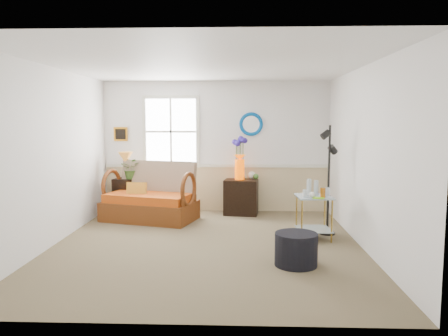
{
  "coord_description": "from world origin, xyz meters",
  "views": [
    {
      "loc": [
        0.49,
        -6.23,
        1.83
      ],
      "look_at": [
        0.24,
        0.42,
        1.1
      ],
      "focal_mm": 35.0,
      "sensor_mm": 36.0,
      "label": 1
    }
  ],
  "objects_px": {
    "ottoman": "(296,249)",
    "floor_lamp": "(329,180)",
    "loveseat": "(150,191)",
    "side_table": "(314,217)",
    "lamp_stand": "(126,196)",
    "cabinet": "(241,197)"
  },
  "relations": [
    {
      "from": "cabinet",
      "to": "ottoman",
      "type": "relative_size",
      "value": 1.27
    },
    {
      "from": "lamp_stand",
      "to": "ottoman",
      "type": "relative_size",
      "value": 1.28
    },
    {
      "from": "lamp_stand",
      "to": "floor_lamp",
      "type": "height_order",
      "value": "floor_lamp"
    },
    {
      "from": "loveseat",
      "to": "side_table",
      "type": "distance_m",
      "value": 3.04
    },
    {
      "from": "loveseat",
      "to": "cabinet",
      "type": "height_order",
      "value": "loveseat"
    },
    {
      "from": "loveseat",
      "to": "lamp_stand",
      "type": "xyz_separation_m",
      "value": [
        -0.59,
        0.57,
        -0.19
      ]
    },
    {
      "from": "lamp_stand",
      "to": "cabinet",
      "type": "xyz_separation_m",
      "value": [
        2.27,
        -0.04,
        -0.0
      ]
    },
    {
      "from": "cabinet",
      "to": "side_table",
      "type": "distance_m",
      "value": 2.04
    },
    {
      "from": "lamp_stand",
      "to": "floor_lamp",
      "type": "relative_size",
      "value": 0.39
    },
    {
      "from": "ottoman",
      "to": "side_table",
      "type": "bearing_deg",
      "value": 71.26
    },
    {
      "from": "lamp_stand",
      "to": "floor_lamp",
      "type": "bearing_deg",
      "value": -21.53
    },
    {
      "from": "lamp_stand",
      "to": "side_table",
      "type": "distance_m",
      "value": 3.81
    },
    {
      "from": "cabinet",
      "to": "loveseat",
      "type": "bearing_deg",
      "value": -154.88
    },
    {
      "from": "cabinet",
      "to": "side_table",
      "type": "bearing_deg",
      "value": -49.21
    },
    {
      "from": "ottoman",
      "to": "floor_lamp",
      "type": "bearing_deg",
      "value": 65.75
    },
    {
      "from": "loveseat",
      "to": "side_table",
      "type": "bearing_deg",
      "value": -7.39
    },
    {
      "from": "lamp_stand",
      "to": "floor_lamp",
      "type": "xyz_separation_m",
      "value": [
        3.66,
        -1.45,
        0.53
      ]
    },
    {
      "from": "loveseat",
      "to": "lamp_stand",
      "type": "height_order",
      "value": "loveseat"
    },
    {
      "from": "side_table",
      "to": "cabinet",
      "type": "bearing_deg",
      "value": 123.19
    },
    {
      "from": "ottoman",
      "to": "loveseat",
      "type": "bearing_deg",
      "value": 134.21
    },
    {
      "from": "loveseat",
      "to": "lamp_stand",
      "type": "bearing_deg",
      "value": 151.89
    },
    {
      "from": "cabinet",
      "to": "lamp_stand",
      "type": "bearing_deg",
      "value": -173.35
    }
  ]
}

